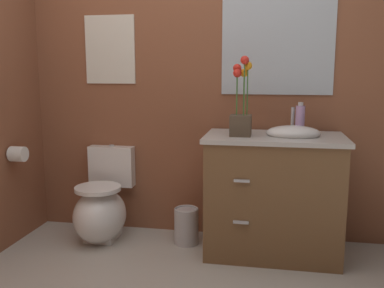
{
  "coord_description": "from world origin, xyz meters",
  "views": [
    {
      "loc": [
        0.5,
        -1.76,
        1.27
      ],
      "look_at": [
        -0.04,
        1.11,
        0.77
      ],
      "focal_mm": 40.19,
      "sensor_mm": 36.0,
      "label": 1
    }
  ],
  "objects_px": {
    "flower_vase": "(241,111)",
    "toilet_paper_roll": "(18,154)",
    "trash_bin": "(186,226)",
    "wall_poster": "(110,50)",
    "toilet": "(102,208)",
    "soap_bottle": "(300,119)",
    "wall_mirror": "(277,46)",
    "vanity_cabinet": "(273,194)"
  },
  "relations": [
    {
      "from": "trash_bin",
      "to": "toilet_paper_roll",
      "type": "height_order",
      "value": "toilet_paper_roll"
    },
    {
      "from": "vanity_cabinet",
      "to": "flower_vase",
      "type": "height_order",
      "value": "flower_vase"
    },
    {
      "from": "flower_vase",
      "to": "vanity_cabinet",
      "type": "bearing_deg",
      "value": 14.46
    },
    {
      "from": "flower_vase",
      "to": "wall_mirror",
      "type": "distance_m",
      "value": 0.61
    },
    {
      "from": "toilet",
      "to": "soap_bottle",
      "type": "xyz_separation_m",
      "value": [
        1.44,
        0.06,
        0.7
      ]
    },
    {
      "from": "flower_vase",
      "to": "wall_mirror",
      "type": "height_order",
      "value": "wall_mirror"
    },
    {
      "from": "vanity_cabinet",
      "to": "trash_bin",
      "type": "bearing_deg",
      "value": 174.95
    },
    {
      "from": "wall_mirror",
      "to": "vanity_cabinet",
      "type": "bearing_deg",
      "value": -89.46
    },
    {
      "from": "wall_mirror",
      "to": "wall_poster",
      "type": "bearing_deg",
      "value": 180.0
    },
    {
      "from": "flower_vase",
      "to": "soap_bottle",
      "type": "height_order",
      "value": "flower_vase"
    },
    {
      "from": "vanity_cabinet",
      "to": "wall_mirror",
      "type": "distance_m",
      "value": 1.06
    },
    {
      "from": "toilet",
      "to": "trash_bin",
      "type": "bearing_deg",
      "value": 2.57
    },
    {
      "from": "toilet",
      "to": "toilet_paper_roll",
      "type": "bearing_deg",
      "value": -160.23
    },
    {
      "from": "vanity_cabinet",
      "to": "wall_mirror",
      "type": "relative_size",
      "value": 1.28
    },
    {
      "from": "flower_vase",
      "to": "trash_bin",
      "type": "relative_size",
      "value": 1.94
    },
    {
      "from": "toilet",
      "to": "wall_mirror",
      "type": "bearing_deg",
      "value": 11.89
    },
    {
      "from": "wall_poster",
      "to": "toilet_paper_roll",
      "type": "relative_size",
      "value": 4.72
    },
    {
      "from": "wall_poster",
      "to": "wall_mirror",
      "type": "height_order",
      "value": "wall_mirror"
    },
    {
      "from": "toilet",
      "to": "vanity_cabinet",
      "type": "relative_size",
      "value": 0.68
    },
    {
      "from": "trash_bin",
      "to": "wall_poster",
      "type": "xyz_separation_m",
      "value": [
        -0.65,
        0.24,
        1.3
      ]
    },
    {
      "from": "toilet",
      "to": "toilet_paper_roll",
      "type": "height_order",
      "value": "toilet_paper_roll"
    },
    {
      "from": "toilet",
      "to": "soap_bottle",
      "type": "distance_m",
      "value": 1.6
    },
    {
      "from": "soap_bottle",
      "to": "trash_bin",
      "type": "bearing_deg",
      "value": -177.45
    },
    {
      "from": "toilet_paper_roll",
      "to": "toilet",
      "type": "bearing_deg",
      "value": 19.77
    },
    {
      "from": "toilet_paper_roll",
      "to": "wall_mirror",
      "type": "bearing_deg",
      "value": 14.32
    },
    {
      "from": "flower_vase",
      "to": "toilet",
      "type": "bearing_deg",
      "value": 175.31
    },
    {
      "from": "trash_bin",
      "to": "wall_mirror",
      "type": "distance_m",
      "value": 1.47
    },
    {
      "from": "soap_bottle",
      "to": "toilet_paper_roll",
      "type": "height_order",
      "value": "soap_bottle"
    },
    {
      "from": "trash_bin",
      "to": "wall_poster",
      "type": "relative_size",
      "value": 0.52
    },
    {
      "from": "toilet",
      "to": "flower_vase",
      "type": "bearing_deg",
      "value": -4.69
    },
    {
      "from": "flower_vase",
      "to": "toilet_paper_roll",
      "type": "height_order",
      "value": "flower_vase"
    },
    {
      "from": "soap_bottle",
      "to": "toilet_paper_roll",
      "type": "distance_m",
      "value": 2.02
    },
    {
      "from": "flower_vase",
      "to": "toilet_paper_roll",
      "type": "distance_m",
      "value": 1.63
    },
    {
      "from": "trash_bin",
      "to": "toilet_paper_roll",
      "type": "bearing_deg",
      "value": -169.3
    },
    {
      "from": "wall_mirror",
      "to": "toilet_paper_roll",
      "type": "bearing_deg",
      "value": -165.68
    },
    {
      "from": "vanity_cabinet",
      "to": "trash_bin",
      "type": "height_order",
      "value": "vanity_cabinet"
    },
    {
      "from": "flower_vase",
      "to": "soap_bottle",
      "type": "relative_size",
      "value": 2.4
    },
    {
      "from": "trash_bin",
      "to": "vanity_cabinet",
      "type": "bearing_deg",
      "value": -5.05
    },
    {
      "from": "soap_bottle",
      "to": "wall_mirror",
      "type": "relative_size",
      "value": 0.28
    },
    {
      "from": "wall_poster",
      "to": "wall_mirror",
      "type": "distance_m",
      "value": 1.27
    },
    {
      "from": "toilet",
      "to": "vanity_cabinet",
      "type": "height_order",
      "value": "vanity_cabinet"
    },
    {
      "from": "soap_bottle",
      "to": "flower_vase",
      "type": "bearing_deg",
      "value": -159.15
    }
  ]
}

